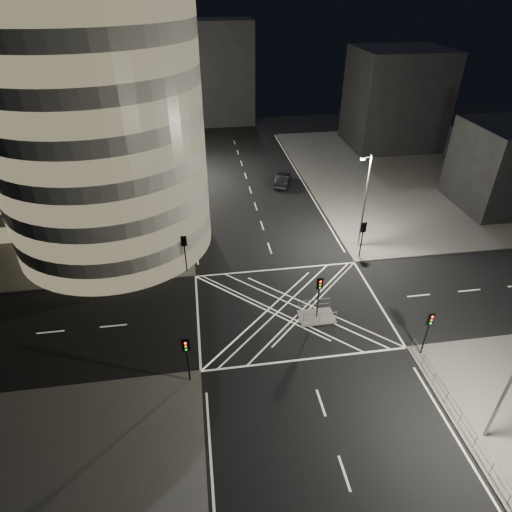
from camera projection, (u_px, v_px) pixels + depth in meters
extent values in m
plane|color=black|center=(290.00, 308.00, 37.43)|extent=(120.00, 120.00, 0.00)
cube|color=#52504D|center=(30.00, 197.00, 56.09)|extent=(42.00, 42.00, 0.15)
cube|color=#52504D|center=(442.00, 172.00, 63.31)|extent=(42.00, 42.00, 0.15)
cube|color=slate|center=(316.00, 317.00, 36.40)|extent=(3.00, 2.00, 0.15)
cylinder|color=gray|center=(97.00, 125.00, 40.05)|extent=(20.00, 20.00, 25.00)
cube|color=gray|center=(17.00, 103.00, 47.07)|extent=(20.00, 18.00, 25.00)
cube|color=gray|center=(87.00, 82.00, 63.26)|extent=(24.00, 16.00, 22.00)
cube|color=black|center=(395.00, 98.00, 69.51)|extent=(14.00, 12.00, 15.00)
cube|color=black|center=(506.00, 166.00, 51.55)|extent=(10.00, 10.00, 10.00)
cube|color=black|center=(204.00, 74.00, 79.90)|extent=(18.00, 8.00, 18.00)
cylinder|color=black|center=(168.00, 246.00, 42.51)|extent=(0.32, 0.32, 3.54)
ellipsoid|color=black|center=(164.00, 219.00, 40.84)|extent=(4.56, 4.56, 5.24)
cylinder|color=black|center=(169.00, 220.00, 47.62)|extent=(0.32, 0.32, 2.98)
ellipsoid|color=black|center=(167.00, 198.00, 46.17)|extent=(4.17, 4.17, 4.80)
cylinder|color=black|center=(170.00, 195.00, 52.45)|extent=(0.32, 0.32, 3.44)
ellipsoid|color=black|center=(167.00, 173.00, 50.85)|extent=(4.27, 4.27, 4.91)
cylinder|color=black|center=(171.00, 177.00, 57.47)|extent=(0.32, 0.32, 3.18)
ellipsoid|color=black|center=(169.00, 156.00, 55.89)|extent=(4.71, 4.71, 5.42)
cylinder|color=black|center=(172.00, 160.00, 62.36)|extent=(0.32, 0.32, 3.42)
ellipsoid|color=black|center=(169.00, 142.00, 60.87)|extent=(3.68, 3.68, 4.23)
cylinder|color=black|center=(186.00, 259.00, 41.05)|extent=(0.12, 0.12, 3.00)
cube|color=black|center=(184.00, 241.00, 39.98)|extent=(0.28, 0.22, 0.90)
cube|color=black|center=(184.00, 241.00, 39.98)|extent=(0.55, 0.04, 1.10)
cylinder|color=black|center=(188.00, 365.00, 29.81)|extent=(0.12, 0.12, 3.00)
cube|color=black|center=(186.00, 345.00, 28.74)|extent=(0.28, 0.22, 0.90)
cube|color=black|center=(186.00, 345.00, 28.74)|extent=(0.55, 0.04, 1.10)
cylinder|color=black|center=(361.00, 244.00, 43.24)|extent=(0.12, 0.12, 3.00)
cube|color=black|center=(364.00, 227.00, 42.17)|extent=(0.28, 0.22, 0.90)
cube|color=black|center=(364.00, 227.00, 42.17)|extent=(0.55, 0.04, 1.10)
cylinder|color=black|center=(425.00, 339.00, 32.00)|extent=(0.12, 0.12, 3.00)
cube|color=black|center=(431.00, 319.00, 30.93)|extent=(0.28, 0.22, 0.90)
cube|color=black|center=(431.00, 319.00, 30.93)|extent=(0.55, 0.04, 1.10)
cylinder|color=black|center=(318.00, 302.00, 35.54)|extent=(0.12, 0.12, 3.00)
cube|color=black|center=(320.00, 284.00, 34.46)|extent=(0.28, 0.22, 0.90)
cube|color=black|center=(320.00, 284.00, 34.46)|extent=(0.55, 0.04, 1.10)
cylinder|color=slate|center=(175.00, 202.00, 43.33)|extent=(0.20, 0.20, 10.00)
cylinder|color=slate|center=(174.00, 156.00, 40.72)|extent=(0.90, 0.10, 0.10)
cube|color=slate|center=(179.00, 157.00, 40.83)|extent=(0.50, 0.25, 0.18)
cube|color=white|center=(179.00, 158.00, 40.90)|extent=(0.42, 0.20, 0.05)
cylinder|color=slate|center=(176.00, 144.00, 58.20)|extent=(0.20, 0.20, 10.00)
cylinder|color=slate|center=(176.00, 108.00, 55.59)|extent=(0.90, 0.10, 0.10)
cube|color=slate|center=(179.00, 108.00, 55.70)|extent=(0.50, 0.25, 0.18)
cube|color=white|center=(179.00, 109.00, 55.76)|extent=(0.42, 0.20, 0.05)
cylinder|color=slate|center=(365.00, 203.00, 43.22)|extent=(0.20, 0.20, 10.00)
cylinder|color=slate|center=(367.00, 157.00, 40.50)|extent=(0.90, 0.10, 0.10)
cube|color=slate|center=(363.00, 158.00, 40.50)|extent=(0.50, 0.25, 0.18)
cube|color=white|center=(362.00, 159.00, 40.56)|extent=(0.42, 0.20, 0.05)
cylinder|color=slate|center=(510.00, 382.00, 24.22)|extent=(0.20, 0.20, 10.00)
cube|color=slate|center=(453.00, 407.00, 28.05)|extent=(0.06, 11.70, 1.10)
cube|color=slate|center=(320.00, 318.00, 35.32)|extent=(2.80, 0.06, 1.10)
cube|color=slate|center=(314.00, 304.00, 36.80)|extent=(2.80, 0.06, 1.10)
imported|color=black|center=(283.00, 180.00, 58.97)|extent=(3.32, 5.20, 1.62)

